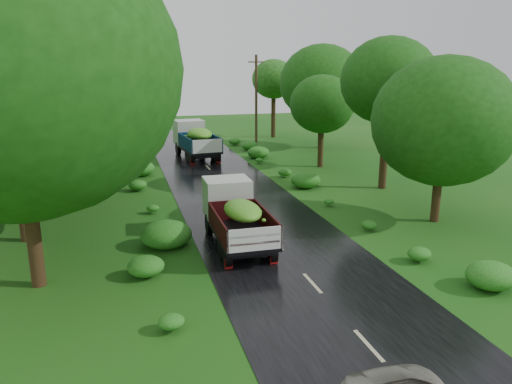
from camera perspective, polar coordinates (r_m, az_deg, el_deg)
name	(u,v)px	position (r m, az deg, el deg)	size (l,w,h in m)	color
ground	(368,346)	(14.20, 12.73, -16.78)	(120.00, 120.00, 0.00)	#124F11
road	(302,272)	(18.23, 5.28, -9.07)	(6.50, 80.00, 0.02)	black
road_lines	(293,261)	(19.08, 4.21, -7.89)	(0.12, 69.60, 0.00)	#BFB78C
truck_near	(236,212)	(20.45, -2.34, -2.35)	(2.08, 5.69, 2.38)	black
truck_far	(195,138)	(39.53, -6.98, 6.14)	(2.92, 6.72, 2.74)	black
utility_pole	(256,102)	(42.83, 0.03, 10.29)	(1.39, 0.24, 7.91)	#382616
trees_left	(38,73)	(31.22, -23.61, 12.34)	(7.64, 33.00, 9.68)	black
trees_right	(343,92)	(35.88, 9.88, 11.19)	(6.64, 31.45, 7.79)	black
shrubs	(242,199)	(26.24, -1.66, -0.77)	(11.90, 44.00, 0.70)	#165D17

